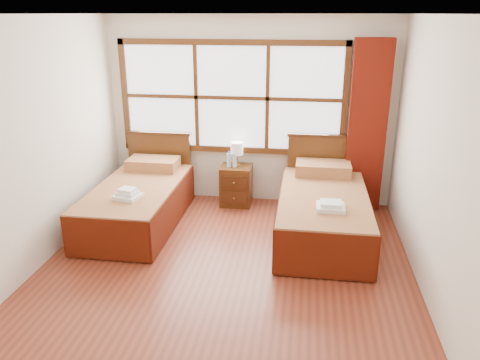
# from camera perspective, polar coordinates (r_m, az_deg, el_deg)

# --- Properties ---
(floor) EXTENTS (4.50, 4.50, 0.00)m
(floor) POSITION_cam_1_polar(r_m,az_deg,el_deg) (5.00, -2.16, -11.77)
(floor) COLOR brown
(floor) RESTS_ON ground
(ceiling) EXTENTS (4.50, 4.50, 0.00)m
(ceiling) POSITION_cam_1_polar(r_m,az_deg,el_deg) (4.26, -2.64, 19.57)
(ceiling) COLOR white
(ceiling) RESTS_ON wall_back
(wall_back) EXTENTS (4.00, 0.00, 4.00)m
(wall_back) POSITION_cam_1_polar(r_m,az_deg,el_deg) (6.62, 1.20, 8.30)
(wall_back) COLOR silver
(wall_back) RESTS_ON floor
(wall_left) EXTENTS (0.00, 4.50, 4.50)m
(wall_left) POSITION_cam_1_polar(r_m,az_deg,el_deg) (5.20, -24.63, 3.32)
(wall_left) COLOR silver
(wall_left) RESTS_ON floor
(wall_right) EXTENTS (0.00, 4.50, 4.50)m
(wall_right) POSITION_cam_1_polar(r_m,az_deg,el_deg) (4.55, 23.22, 1.36)
(wall_right) COLOR silver
(wall_right) RESTS_ON floor
(window) EXTENTS (3.16, 0.06, 1.56)m
(window) POSITION_cam_1_polar(r_m,az_deg,el_deg) (6.58, -1.02, 10.00)
(window) COLOR white
(window) RESTS_ON wall_back
(curtain) EXTENTS (0.50, 0.16, 2.30)m
(curtain) POSITION_cam_1_polar(r_m,az_deg,el_deg) (6.51, 15.23, 6.25)
(curtain) COLOR #67150A
(curtain) RESTS_ON wall_back
(bed_left) EXTENTS (1.02, 2.04, 0.99)m
(bed_left) POSITION_cam_1_polar(r_m,az_deg,el_deg) (6.23, -12.21, -2.50)
(bed_left) COLOR #3E1F0D
(bed_left) RESTS_ON floor
(bed_right) EXTENTS (1.07, 2.09, 1.04)m
(bed_right) POSITION_cam_1_polar(r_m,az_deg,el_deg) (5.86, 10.05, -3.64)
(bed_right) COLOR #3E1F0D
(bed_right) RESTS_ON floor
(nightstand) EXTENTS (0.43, 0.43, 0.57)m
(nightstand) POSITION_cam_1_polar(r_m,az_deg,el_deg) (6.67, -0.47, -0.66)
(nightstand) COLOR #4E2A11
(nightstand) RESTS_ON floor
(towels_left) EXTENTS (0.35, 0.32, 0.12)m
(towels_left) POSITION_cam_1_polar(r_m,az_deg,el_deg) (5.70, -13.52, -1.71)
(towels_left) COLOR white
(towels_left) RESTS_ON bed_left
(towels_right) EXTENTS (0.31, 0.27, 0.09)m
(towels_right) POSITION_cam_1_polar(r_m,az_deg,el_deg) (5.27, 11.00, -3.14)
(towels_right) COLOR white
(towels_right) RESTS_ON bed_right
(lamp) EXTENTS (0.17, 0.17, 0.34)m
(lamp) POSITION_cam_1_polar(r_m,az_deg,el_deg) (6.54, -0.38, 3.77)
(lamp) COLOR gold
(lamp) RESTS_ON nightstand
(bottle_near) EXTENTS (0.06, 0.06, 0.22)m
(bottle_near) POSITION_cam_1_polar(r_m,az_deg,el_deg) (6.54, -1.36, 2.48)
(bottle_near) COLOR silver
(bottle_near) RESTS_ON nightstand
(bottle_far) EXTENTS (0.06, 0.06, 0.23)m
(bottle_far) POSITION_cam_1_polar(r_m,az_deg,el_deg) (6.53, -0.69, 2.48)
(bottle_far) COLOR silver
(bottle_far) RESTS_ON nightstand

